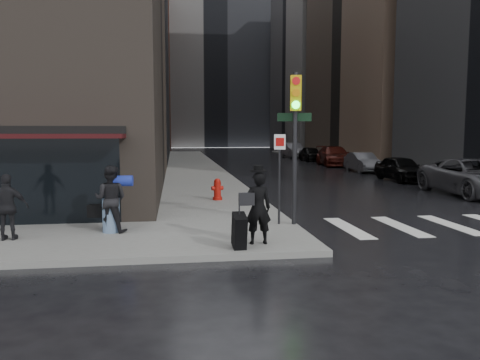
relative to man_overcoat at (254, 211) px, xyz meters
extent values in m
plane|color=black|center=(-0.37, 1.22, -0.93)|extent=(140.00, 140.00, 0.00)
cube|color=slate|center=(-0.37, 28.22, -0.86)|extent=(4.00, 50.00, 0.15)
cube|color=slate|center=(13.13, 28.22, -0.86)|extent=(3.00, 50.00, 0.15)
cube|color=silver|center=(3.13, 2.22, -0.93)|extent=(0.50, 3.00, 0.01)
cube|color=silver|center=(4.73, 2.22, -0.93)|extent=(0.50, 3.00, 0.01)
cube|color=silver|center=(6.33, 2.22, -0.93)|extent=(0.50, 3.00, 0.01)
cube|color=brown|center=(-13.37, 63.22, 12.07)|extent=(22.00, 20.00, 26.00)
cube|color=slate|center=(25.63, 59.22, 11.57)|extent=(22.00, 20.00, 25.00)
cube|color=slate|center=(5.63, 79.22, 15.07)|extent=(40.00, 12.00, 32.00)
imported|color=black|center=(0.10, 0.08, 0.06)|extent=(0.63, 0.42, 1.69)
cylinder|color=black|center=(0.10, 0.08, 0.93)|extent=(0.36, 0.36, 0.05)
cylinder|color=black|center=(0.10, 0.08, 0.99)|extent=(0.23, 0.23, 0.14)
cube|color=black|center=(-0.18, 0.02, 0.29)|extent=(0.36, 0.12, 0.29)
cube|color=black|center=(-0.39, -0.33, -0.39)|extent=(0.30, 0.66, 0.86)
cylinder|color=black|center=(-0.39, -0.33, 0.06)|extent=(0.03, 0.03, 0.40)
imported|color=black|center=(-3.47, 1.88, 0.09)|extent=(0.98, 0.83, 1.75)
cube|color=black|center=(-3.83, 2.14, -0.26)|extent=(0.57, 0.39, 0.33)
cylinder|color=navy|center=(-3.16, 1.93, 0.56)|extent=(0.54, 0.31, 0.28)
imported|color=black|center=(-5.81, 1.31, 0.02)|extent=(0.95, 0.42, 1.61)
cylinder|color=black|center=(1.53, 2.26, 1.34)|extent=(0.13, 0.13, 4.24)
cube|color=gold|center=(1.49, 2.03, 2.88)|extent=(0.33, 0.25, 0.95)
cylinder|color=red|center=(1.46, 1.92, 3.19)|extent=(0.22, 0.10, 0.21)
cylinder|color=orange|center=(1.46, 1.92, 2.88)|extent=(0.22, 0.10, 0.21)
cylinder|color=#19E533|center=(1.46, 1.92, 2.56)|extent=(0.22, 0.10, 0.21)
cylinder|color=black|center=(1.12, 2.34, 0.49)|extent=(0.06, 0.06, 2.55)
cube|color=white|center=(1.12, 2.31, 1.55)|extent=(0.32, 0.09, 0.42)
cube|color=black|center=(1.53, 2.34, 2.24)|extent=(0.94, 0.23, 0.23)
cylinder|color=#A3120A|center=(-0.19, 7.32, -0.73)|extent=(0.36, 0.36, 0.11)
cylinder|color=#A3120A|center=(-0.19, 7.32, -0.44)|extent=(0.27, 0.27, 0.68)
sphere|color=#A3120A|center=(-0.19, 7.32, -0.08)|extent=(0.25, 0.25, 0.25)
cylinder|color=#A3120A|center=(-0.19, 7.32, -0.33)|extent=(0.48, 0.25, 0.16)
imported|color=#4B4B50|center=(11.09, 8.13, -0.13)|extent=(2.85, 5.84, 1.60)
imported|color=black|center=(10.84, 14.23, -0.22)|extent=(1.68, 4.17, 1.42)
imported|color=#494A4E|center=(11.12, 20.33, -0.26)|extent=(1.52, 4.10, 1.34)
imported|color=#43130D|center=(11.19, 26.43, -0.13)|extent=(2.79, 5.72, 1.60)
imported|color=black|center=(11.04, 32.53, -0.24)|extent=(1.69, 4.08, 1.38)
imported|color=#535358|center=(10.86, 38.63, -0.14)|extent=(1.94, 4.90, 1.59)
camera|label=1|loc=(-1.81, -10.51, 1.83)|focal=35.00mm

